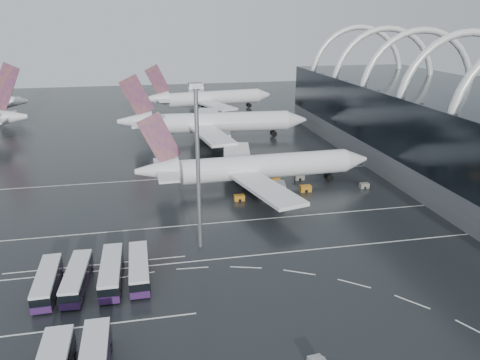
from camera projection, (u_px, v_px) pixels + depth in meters
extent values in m
plane|color=black|center=(244.00, 250.00, 78.73)|extent=(420.00, 420.00, 0.00)
torus|color=white|center=(461.00, 103.00, 109.68)|extent=(33.80, 1.80, 33.80)
torus|color=white|center=(417.00, 91.00, 127.25)|extent=(33.80, 1.80, 33.80)
torus|color=white|center=(383.00, 82.00, 144.82)|extent=(33.80, 1.80, 33.80)
torus|color=white|center=(356.00, 75.00, 162.39)|extent=(33.80, 1.80, 33.80)
cube|color=white|center=(247.00, 256.00, 76.88)|extent=(120.00, 0.25, 0.01)
cube|color=white|center=(231.00, 222.00, 89.83)|extent=(120.00, 0.25, 0.01)
cube|color=white|center=(211.00, 176.00, 115.72)|extent=(120.00, 0.25, 0.01)
cube|color=white|center=(86.00, 326.00, 59.39)|extent=(28.00, 0.25, 0.01)
cube|color=white|center=(97.00, 265.00, 74.18)|extent=(28.00, 0.25, 0.01)
cylinder|color=white|center=(265.00, 166.00, 107.11)|extent=(39.71, 7.02, 5.49)
cone|color=white|center=(355.00, 160.00, 112.20)|extent=(5.89, 5.71, 5.49)
cone|color=white|center=(157.00, 170.00, 101.29)|extent=(9.67, 5.85, 5.49)
cube|color=#4E1B71|center=(159.00, 139.00, 99.19)|extent=(9.13, 0.92, 11.64)
cube|color=white|center=(166.00, 170.00, 101.71)|extent=(4.92, 17.19, 0.47)
cube|color=white|center=(264.00, 187.00, 95.60)|extent=(12.23, 24.57, 0.76)
cube|color=white|center=(237.00, 156.00, 117.29)|extent=(10.55, 24.44, 0.76)
cylinder|color=slate|center=(272.00, 188.00, 99.84)|extent=(5.33, 3.42, 3.22)
cylinder|color=slate|center=(251.00, 165.00, 115.46)|extent=(5.33, 3.42, 3.22)
cube|color=black|center=(249.00, 183.00, 107.51)|extent=(11.58, 6.49, 2.08)
cylinder|color=white|center=(221.00, 122.00, 149.27)|extent=(43.37, 8.95, 6.19)
cone|color=white|center=(296.00, 120.00, 152.48)|extent=(6.79, 6.59, 6.19)
cone|color=white|center=(135.00, 121.00, 145.44)|extent=(11.05, 6.87, 6.19)
cube|color=#4E1B71|center=(137.00, 96.00, 142.97)|extent=(10.31, 1.30, 13.13)
cube|color=white|center=(142.00, 121.00, 145.71)|extent=(6.03, 19.49, 0.53)
cube|color=white|center=(211.00, 134.00, 136.45)|extent=(11.26, 27.50, 0.85)
cube|color=white|center=(205.00, 116.00, 161.41)|extent=(14.41, 27.72, 0.85)
cylinder|color=slate|center=(221.00, 137.00, 140.99)|extent=(6.09, 4.00, 3.63)
cylinder|color=slate|center=(215.00, 124.00, 158.96)|extent=(6.09, 4.00, 3.63)
cube|color=black|center=(208.00, 136.00, 150.13)|extent=(13.23, 7.64, 2.35)
cylinder|color=white|center=(214.00, 98.00, 195.91)|extent=(39.45, 11.34, 5.82)
cone|color=white|center=(264.00, 95.00, 203.11)|extent=(6.79, 6.62, 5.82)
cone|color=white|center=(156.00, 99.00, 187.74)|extent=(10.77, 7.20, 5.82)
cube|color=#4E1B71|center=(157.00, 80.00, 185.61)|extent=(9.66, 1.98, 12.34)
cube|color=white|center=(161.00, 98.00, 188.38)|extent=(7.05, 18.53, 0.50)
cube|color=white|center=(214.00, 105.00, 183.68)|extent=(15.26, 25.97, 0.80)
cube|color=white|center=(197.00, 95.00, 205.97)|extent=(8.67, 25.50, 0.80)
cylinder|color=slate|center=(219.00, 107.00, 188.36)|extent=(5.95, 4.17, 3.41)
cylinder|color=slate|center=(206.00, 100.00, 204.41)|extent=(5.95, 4.17, 3.41)
cube|color=black|center=(205.00, 108.00, 195.95)|extent=(12.84, 8.08, 2.21)
cone|color=white|center=(9.00, 117.00, 149.84)|extent=(11.19, 6.49, 6.49)
cube|color=#4E1B71|center=(1.00, 91.00, 146.89)|extent=(10.78, 0.68, 13.75)
cube|color=white|center=(2.00, 117.00, 149.41)|extent=(5.04, 20.14, 0.56)
cone|color=white|center=(13.00, 101.00, 178.61)|extent=(11.11, 6.70, 6.31)
cube|color=#4E1B71|center=(7.00, 80.00, 175.78)|extent=(10.51, 1.03, 13.39)
cube|color=white|center=(7.00, 102.00, 178.27)|extent=(5.59, 19.76, 0.54)
cube|color=#2D1544|center=(48.00, 287.00, 66.67)|extent=(2.94, 12.04, 1.01)
cube|color=black|center=(47.00, 280.00, 66.31)|extent=(2.99, 11.80, 1.20)
cube|color=silver|center=(46.00, 275.00, 66.04)|extent=(2.94, 12.04, 0.41)
cylinder|color=black|center=(54.00, 303.00, 63.54)|extent=(0.34, 0.93, 0.92)
cylinder|color=black|center=(34.00, 305.00, 63.00)|extent=(0.34, 0.93, 0.92)
cylinder|color=black|center=(61.00, 274.00, 70.59)|extent=(0.34, 0.93, 0.92)
cylinder|color=black|center=(43.00, 276.00, 70.06)|extent=(0.34, 0.93, 0.92)
cube|color=#2D1544|center=(77.00, 283.00, 67.63)|extent=(3.38, 12.36, 1.03)
cube|color=black|center=(77.00, 276.00, 67.26)|extent=(3.42, 12.12, 1.22)
cube|color=silver|center=(76.00, 271.00, 66.99)|extent=(3.38, 12.36, 0.42)
cylinder|color=black|center=(83.00, 299.00, 64.29)|extent=(0.38, 0.96, 0.94)
cylinder|color=black|center=(63.00, 301.00, 63.92)|extent=(0.38, 0.96, 0.94)
cylinder|color=black|center=(91.00, 270.00, 71.60)|extent=(0.38, 0.96, 0.94)
cylinder|color=black|center=(73.00, 272.00, 71.23)|extent=(0.38, 0.96, 0.94)
cube|color=#2D1544|center=(112.00, 277.00, 69.12)|extent=(2.94, 12.80, 1.08)
cube|color=black|center=(111.00, 270.00, 68.73)|extent=(2.99, 12.55, 1.28)
cube|color=silver|center=(111.00, 264.00, 68.45)|extent=(2.94, 12.80, 0.44)
cylinder|color=black|center=(120.00, 293.00, 65.72)|extent=(0.35, 0.99, 0.98)
cylinder|color=black|center=(100.00, 295.00, 65.21)|extent=(0.35, 0.99, 0.98)
cylinder|color=black|center=(123.00, 264.00, 73.29)|extent=(0.35, 0.99, 0.98)
cylinder|color=black|center=(105.00, 266.00, 72.79)|extent=(0.35, 0.99, 0.98)
cube|color=#2D1544|center=(139.00, 273.00, 70.20)|extent=(2.95, 12.48, 1.05)
cube|color=black|center=(139.00, 266.00, 69.82)|extent=(3.00, 12.23, 1.24)
cube|color=silver|center=(138.00, 261.00, 69.54)|extent=(2.95, 12.48, 0.43)
cylinder|color=black|center=(149.00, 288.00, 66.92)|extent=(0.35, 0.96, 0.96)
cylinder|color=black|center=(130.00, 290.00, 66.38)|extent=(0.35, 0.96, 0.96)
cylinder|color=black|center=(148.00, 261.00, 74.27)|extent=(0.35, 0.96, 0.96)
cylinder|color=black|center=(131.00, 263.00, 73.73)|extent=(0.35, 0.96, 0.96)
cylinder|color=black|center=(73.00, 359.00, 52.94)|extent=(0.38, 1.08, 1.08)
cube|color=silver|center=(93.00, 356.00, 49.86)|extent=(2.95, 12.98, 0.45)
cylinder|color=black|center=(110.00, 348.00, 54.78)|extent=(0.35, 1.00, 1.00)
cylinder|color=black|center=(86.00, 351.00, 54.24)|extent=(0.35, 1.00, 1.00)
cylinder|color=gray|center=(198.00, 172.00, 75.69)|extent=(0.68, 0.68, 27.05)
cube|color=gray|center=(195.00, 85.00, 71.13)|extent=(2.13, 2.13, 0.77)
cube|color=white|center=(196.00, 87.00, 71.22)|extent=(1.93, 1.93, 0.39)
cube|color=#B37217|center=(305.00, 188.00, 105.20)|extent=(2.52, 1.49, 1.38)
cube|color=slate|center=(299.00, 177.00, 112.83)|extent=(2.31, 1.37, 1.26)
cube|color=#B37217|center=(239.00, 198.00, 100.02)|extent=(2.26, 1.34, 1.23)
cube|color=slate|center=(364.00, 186.00, 107.36)|extent=(2.09, 1.23, 1.14)
cube|color=#B37217|center=(276.00, 180.00, 111.26)|extent=(1.98, 1.17, 1.08)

